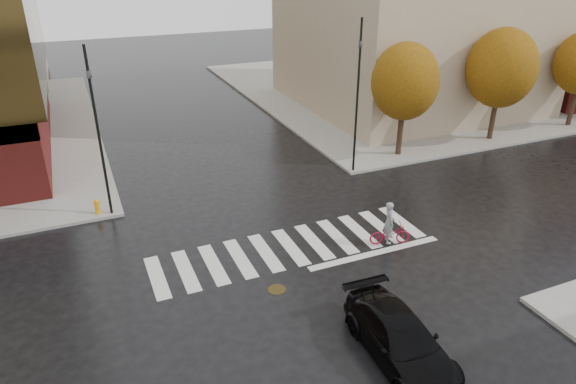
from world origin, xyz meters
The scene contains 11 objects.
ground centered at (0.00, 0.00, 0.00)m, with size 120.00×120.00×0.00m, color black.
sidewalk_ne centered at (21.00, 21.00, 0.07)m, with size 30.00×30.00×0.15m, color gray.
crosswalk centered at (0.00, 0.50, 0.01)m, with size 12.00×3.00×0.01m, color silver.
tree_ne_a centered at (10.00, 7.40, 4.46)m, with size 3.80×3.80×6.50m.
tree_ne_b centered at (17.00, 7.40, 4.62)m, with size 4.20×4.20×6.89m.
sedan centered at (0.50, -6.60, 0.69)m, with size 1.92×4.73×1.37m, color black.
cyclist centered at (3.90, -0.88, 0.67)m, with size 1.82×1.06×1.95m.
traffic_light_nw centered at (-6.51, 6.30, 4.53)m, with size 0.24×0.22×7.63m.
traffic_light_ne centered at (6.30, 6.30, 4.83)m, with size 0.21×0.23×8.05m.
fire_hydrant centered at (-7.09, 6.50, 0.54)m, with size 0.25×0.25×0.71m.
manhole centered at (-1.62, -2.00, 0.01)m, with size 0.66×0.66×0.01m, color #493A1A.
Camera 1 is at (-7.30, -16.24, 11.29)m, focal length 32.00 mm.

